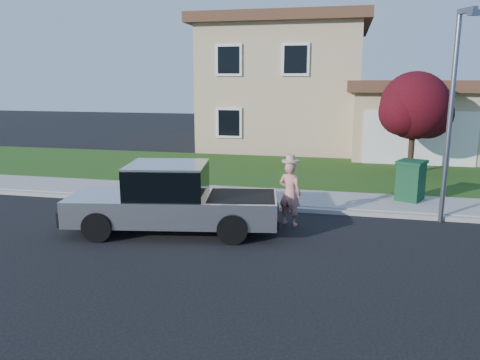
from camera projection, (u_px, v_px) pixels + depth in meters
The scene contains 10 objects.
ground at pixel (192, 239), 11.02m from camera, with size 80.00×80.00×0.00m, color black.
curb at pixel (257, 207), 13.56m from camera, with size 40.00×0.20×0.12m, color gray.
sidewalk at pixel (263, 197), 14.60m from camera, with size 40.00×2.00×0.15m, color gray.
lawn at pixel (282, 171), 18.90m from camera, with size 40.00×7.00×0.10m, color #1E4413.
house at pixel (308, 89), 25.70m from camera, with size 14.00×11.30×6.85m.
pickup_truck at pixel (172, 200), 11.42m from camera, with size 5.38×2.58×1.70m.
woman at pixel (290, 192), 11.94m from camera, with size 0.71×0.58×1.83m.
ornamental_tree at pixel (415, 109), 17.73m from camera, with size 2.84×2.56×3.90m.
trash_bin at pixel (411, 180), 13.91m from camera, with size 1.01×1.07×1.19m.
street_lamp at pixel (453, 106), 11.67m from camera, with size 0.45×0.68×5.34m.
Camera 1 is at (3.40, -9.98, 3.68)m, focal length 35.00 mm.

